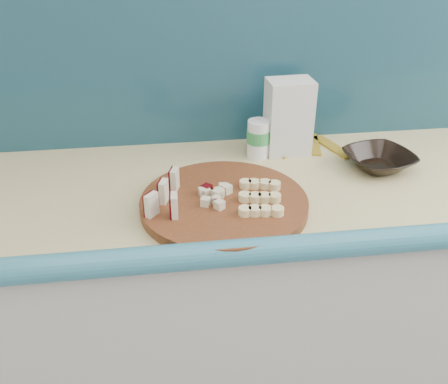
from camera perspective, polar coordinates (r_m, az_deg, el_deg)
kitchen_counter at (r=1.63m, az=9.22°, el=-12.49°), size 2.20×0.63×0.91m
backsplash at (r=1.54m, az=8.45°, el=15.04°), size 2.20×0.02×0.50m
cutting_board at (r=1.21m, az=0.00°, el=-1.34°), size 0.48×0.48×0.03m
apple_wedges at (r=1.17m, az=-6.70°, el=-0.33°), size 0.08×0.16×0.06m
apple_chunks at (r=1.20m, az=-1.25°, el=-0.36°), size 0.06×0.06×0.02m
banana_slices at (r=1.20m, az=4.19°, el=-0.58°), size 0.13×0.16×0.02m
brown_bowl at (r=1.46m, az=17.30°, el=3.48°), size 0.22×0.22×0.04m
flour_bag at (r=1.46m, az=7.37°, el=8.49°), size 0.13×0.10×0.22m
canister at (r=1.44m, az=3.95°, el=6.17°), size 0.07×0.07×0.11m
banana_peel at (r=1.55m, az=10.16°, el=5.24°), size 0.23×0.20×0.01m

